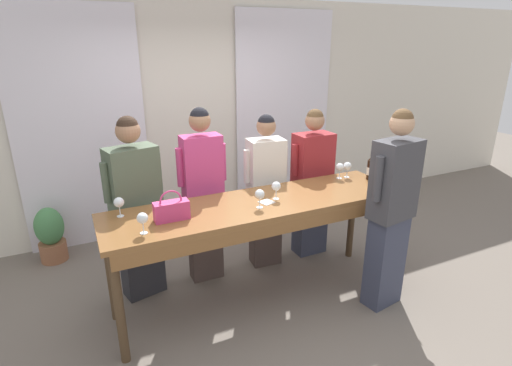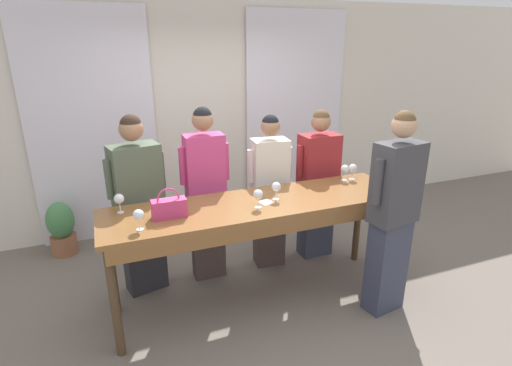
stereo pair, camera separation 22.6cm
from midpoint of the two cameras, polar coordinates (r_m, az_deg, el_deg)
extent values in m
plane|color=#70665B|center=(3.94, 2.10, -16.07)|extent=(18.00, 18.00, 0.00)
cube|color=silver|center=(5.13, -6.54, 9.38)|extent=(12.00, 0.06, 2.80)
cube|color=white|center=(4.90, -21.04, 7.08)|extent=(1.40, 0.03, 2.69)
cube|color=white|center=(5.54, 6.76, 9.56)|extent=(1.40, 0.03, 2.69)
cube|color=brown|center=(3.47, 2.29, -3.05)|extent=(2.68, 0.70, 0.04)
cube|color=brown|center=(3.23, 4.68, -6.52)|extent=(2.57, 0.03, 0.12)
cylinder|color=#4C3823|center=(3.22, -17.59, -16.03)|extent=(0.07, 0.07, 0.94)
cylinder|color=#4C3823|center=(4.12, 20.30, -8.08)|extent=(0.07, 0.07, 0.94)
cylinder|color=#4C3823|center=(3.69, -18.33, -11.22)|extent=(0.07, 0.07, 0.94)
cylinder|color=#4C3823|center=(4.49, 15.73, -5.20)|extent=(0.07, 0.07, 0.94)
cylinder|color=black|center=(4.13, 18.32, 1.44)|extent=(0.07, 0.07, 0.20)
cone|color=black|center=(4.09, 18.49, 3.02)|extent=(0.07, 0.07, 0.04)
cylinder|color=black|center=(4.08, 18.58, 3.79)|extent=(0.03, 0.03, 0.07)
cylinder|color=white|center=(4.13, 18.30, 1.31)|extent=(0.08, 0.08, 0.08)
cube|color=#C63870|center=(3.19, -10.34, -3.61)|extent=(0.27, 0.11, 0.15)
torus|color=#C63870|center=(3.16, -10.42, -2.25)|extent=(0.18, 0.01, 0.18)
cylinder|color=white|center=(3.34, 2.24, -3.53)|extent=(0.06, 0.06, 0.00)
cylinder|color=white|center=(3.33, 2.25, -2.85)|extent=(0.01, 0.01, 0.08)
sphere|color=white|center=(3.30, 2.27, -1.64)|extent=(0.08, 0.08, 0.08)
cylinder|color=white|center=(3.81, 18.93, -1.67)|extent=(0.06, 0.06, 0.00)
cylinder|color=white|center=(3.79, 19.00, -1.06)|extent=(0.01, 0.01, 0.08)
sphere|color=white|center=(3.77, 19.13, 0.02)|extent=(0.08, 0.08, 0.08)
cylinder|color=white|center=(3.52, 4.71, -2.36)|extent=(0.06, 0.06, 0.00)
cylinder|color=white|center=(3.50, 4.73, -1.71)|extent=(0.01, 0.01, 0.08)
sphere|color=white|center=(3.48, 4.77, -0.55)|extent=(0.08, 0.08, 0.08)
cylinder|color=white|center=(4.11, 14.00, 0.39)|extent=(0.06, 0.06, 0.00)
cylinder|color=white|center=(4.10, 14.05, 0.96)|extent=(0.01, 0.01, 0.08)
sphere|color=white|center=(4.08, 14.13, 1.96)|extent=(0.08, 0.08, 0.08)
sphere|color=maroon|center=(4.08, 14.12, 1.83)|extent=(0.05, 0.05, 0.05)
cylinder|color=white|center=(4.16, 15.06, 0.52)|extent=(0.06, 0.06, 0.00)
cylinder|color=white|center=(4.15, 15.11, 1.09)|extent=(0.01, 0.01, 0.08)
sphere|color=white|center=(4.13, 15.20, 2.08)|extent=(0.08, 0.08, 0.08)
cylinder|color=white|center=(3.40, -16.98, -4.04)|extent=(0.06, 0.06, 0.00)
cylinder|color=white|center=(3.38, -17.05, -3.37)|extent=(0.01, 0.01, 0.08)
sphere|color=white|center=(3.35, -17.18, -2.18)|extent=(0.08, 0.08, 0.08)
sphere|color=maroon|center=(3.36, -17.16, -2.34)|extent=(0.05, 0.05, 0.05)
cylinder|color=white|center=(3.06, -14.21, -6.48)|extent=(0.06, 0.06, 0.00)
cylinder|color=white|center=(3.04, -14.28, -5.75)|extent=(0.01, 0.01, 0.08)
sphere|color=white|center=(3.01, -14.40, -4.45)|extent=(0.08, 0.08, 0.08)
cube|color=white|center=(3.45, 3.34, -2.81)|extent=(0.14, 0.14, 0.00)
cube|color=#28282D|center=(3.99, -14.14, -9.41)|extent=(0.40, 0.29, 0.81)
cube|color=#4C5B47|center=(3.70, -15.06, 0.46)|extent=(0.47, 0.34, 0.64)
sphere|color=#9E7051|center=(3.58, -15.70, 7.40)|extent=(0.21, 0.21, 0.21)
sphere|color=#332319|center=(3.57, -15.75, 7.98)|extent=(0.18, 0.18, 0.18)
cylinder|color=#4C5B47|center=(3.76, -11.78, 1.83)|extent=(0.08, 0.08, 0.35)
cylinder|color=#4C5B47|center=(3.62, -18.59, 0.48)|extent=(0.08, 0.08, 0.35)
cube|color=#473833|center=(4.09, -5.30, -7.94)|extent=(0.32, 0.17, 0.83)
cube|color=#C63D7A|center=(3.80, -5.64, 2.06)|extent=(0.37, 0.20, 0.66)
sphere|color=#9E7051|center=(3.69, -5.88, 8.92)|extent=(0.20, 0.20, 0.20)
sphere|color=black|center=(3.68, -5.90, 9.45)|extent=(0.17, 0.17, 0.17)
cylinder|color=#C63D7A|center=(3.84, -2.71, 3.10)|extent=(0.07, 0.07, 0.36)
cylinder|color=#C63D7A|center=(3.74, -8.71, 2.41)|extent=(0.07, 0.07, 0.36)
cube|color=#473833|center=(4.31, 3.40, -6.78)|extent=(0.32, 0.23, 0.77)
cube|color=silver|center=(4.05, 3.59, 2.01)|extent=(0.38, 0.28, 0.61)
sphere|color=#9E7051|center=(3.94, 3.72, 8.04)|extent=(0.19, 0.19, 0.19)
sphere|color=black|center=(3.93, 3.73, 8.52)|extent=(0.17, 0.17, 0.17)
cylinder|color=silver|center=(4.11, 6.25, 2.85)|extent=(0.08, 0.08, 0.34)
cylinder|color=silver|center=(3.98, 0.87, 2.40)|extent=(0.08, 0.08, 0.34)
cube|color=#383D51|center=(4.56, 9.90, -5.52)|extent=(0.35, 0.22, 0.77)
cube|color=maroon|center=(4.31, 10.44, 2.85)|extent=(0.41, 0.26, 0.61)
sphere|color=#9E7051|center=(4.21, 10.80, 8.59)|extent=(0.20, 0.20, 0.20)
sphere|color=brown|center=(4.20, 10.84, 9.07)|extent=(0.18, 0.18, 0.18)
cylinder|color=maroon|center=(4.42, 12.93, 3.71)|extent=(0.07, 0.07, 0.34)
cylinder|color=maroon|center=(4.18, 7.88, 3.14)|extent=(0.07, 0.07, 0.34)
cube|color=#383D51|center=(3.80, 19.80, -11.07)|extent=(0.36, 0.25, 0.86)
cube|color=#3D3D42|center=(3.49, 21.24, -0.05)|extent=(0.43, 0.29, 0.68)
sphere|color=tan|center=(3.37, 22.23, 7.58)|extent=(0.20, 0.20, 0.20)
sphere|color=brown|center=(3.37, 22.31, 8.15)|extent=(0.17, 0.17, 0.17)
cylinder|color=#3D3D42|center=(3.31, 18.96, 0.14)|extent=(0.08, 0.08, 0.38)
cylinder|color=#3D3D42|center=(3.64, 23.52, 1.30)|extent=(0.08, 0.08, 0.38)
cylinder|color=#935B3D|center=(5.05, -24.54, -7.98)|extent=(0.28, 0.28, 0.22)
ellipsoid|color=#47844C|center=(4.93, -25.03, -4.87)|extent=(0.30, 0.30, 0.42)
camera|label=1|loc=(0.11, -88.13, 0.66)|focal=28.00mm
camera|label=2|loc=(0.11, 91.87, -0.66)|focal=28.00mm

